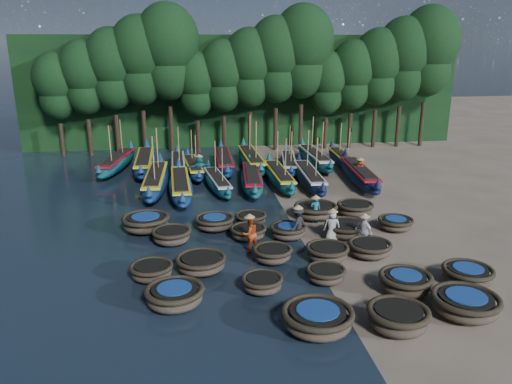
{
  "coord_description": "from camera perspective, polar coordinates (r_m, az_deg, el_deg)",
  "views": [
    {
      "loc": [
        -5.39,
        -23.66,
        9.46
      ],
      "look_at": [
        -1.71,
        2.97,
        1.3
      ],
      "focal_mm": 35.0,
      "sensor_mm": 36.0,
      "label": 1
    }
  ],
  "objects": [
    {
      "name": "tree_10",
      "position": [
        45.52,
        8.14,
        12.32
      ],
      "size": [
        3.68,
        3.68,
        8.68
      ],
      "color": "black",
      "rests_on": "ground"
    },
    {
      "name": "fisherman_2",
      "position": [
        23.22,
        -0.73,
        -4.68
      ],
      "size": [
        1.06,
        0.97,
        1.96
      ],
      "rotation": [
        0.0,
        0.0,
        3.59
      ],
      "color": "#B14017",
      "rests_on": "ground"
    },
    {
      "name": "coracle_5",
      "position": [
        19.02,
        -9.27,
        -11.59
      ],
      "size": [
        2.38,
        2.38,
        0.79
      ],
      "rotation": [
        0.0,
        0.0,
        -0.17
      ],
      "color": "brown",
      "rests_on": "ground"
    },
    {
      "name": "coracle_13",
      "position": [
        22.66,
        8.15,
        -6.83
      ],
      "size": [
        1.96,
        1.96,
        0.72
      ],
      "rotation": [
        0.0,
        0.0,
        0.02
      ],
      "color": "brown",
      "rests_on": "ground"
    },
    {
      "name": "fisherman_3",
      "position": [
        24.53,
        4.77,
        -3.56
      ],
      "size": [
        1.23,
        1.28,
        1.95
      ],
      "rotation": [
        0.0,
        0.0,
        4.0
      ],
      "color": "black",
      "rests_on": "ground"
    },
    {
      "name": "coracle_15",
      "position": [
        24.59,
        -9.61,
        -4.92
      ],
      "size": [
        2.02,
        2.02,
        0.74
      ],
      "rotation": [
        0.0,
        0.0,
        0.16
      ],
      "color": "brown",
      "rests_on": "ground"
    },
    {
      "name": "tree_9",
      "position": [
        44.82,
        5.35,
        15.81
      ],
      "size": [
        5.34,
        5.34,
        12.58
      ],
      "color": "black",
      "rests_on": "ground"
    },
    {
      "name": "tree_8",
      "position": [
        44.37,
        2.33,
        14.98
      ],
      "size": [
        4.92,
        4.92,
        11.6
      ],
      "color": "black",
      "rests_on": "ground"
    },
    {
      "name": "tree_11",
      "position": [
        46.15,
        11.0,
        13.09
      ],
      "size": [
        4.09,
        4.09,
        9.65
      ],
      "color": "black",
      "rests_on": "ground"
    },
    {
      "name": "foliage_wall",
      "position": [
        47.67,
        -1.37,
        11.51
      ],
      "size": [
        40.0,
        3.0,
        10.0
      ],
      "primitive_type": "cube",
      "color": "black",
      "rests_on": "ground"
    },
    {
      "name": "coracle_3",
      "position": [
        18.04,
        15.92,
        -13.66
      ],
      "size": [
        2.37,
        2.37,
        0.85
      ],
      "rotation": [
        0.0,
        0.0,
        -0.24
      ],
      "color": "brown",
      "rests_on": "ground"
    },
    {
      "name": "long_boat_5",
      "position": [
        33.53,
        -0.48,
        1.5
      ],
      "size": [
        2.13,
        8.38,
        1.48
      ],
      "rotation": [
        0.0,
        0.0,
        -0.08
      ],
      "color": "#10485B",
      "rests_on": "ground"
    },
    {
      "name": "coracle_19",
      "position": [
        27.01,
        15.66,
        -3.44
      ],
      "size": [
        2.06,
        2.06,
        0.64
      ],
      "rotation": [
        0.0,
        0.0,
        0.23
      ],
      "color": "brown",
      "rests_on": "ground"
    },
    {
      "name": "coracle_8",
      "position": [
        20.56,
        16.69,
        -9.83
      ],
      "size": [
        2.36,
        2.36,
        0.8
      ],
      "rotation": [
        0.0,
        0.0,
        -0.27
      ],
      "color": "brown",
      "rests_on": "ground"
    },
    {
      "name": "coracle_14",
      "position": [
        23.45,
        12.9,
        -6.29
      ],
      "size": [
        2.0,
        2.0,
        0.7
      ],
      "rotation": [
        0.0,
        0.0,
        -0.08
      ],
      "color": "brown",
      "rests_on": "ground"
    },
    {
      "name": "tree_4",
      "position": [
        43.69,
        -10.09,
        15.6
      ],
      "size": [
        5.34,
        5.34,
        12.58
      ],
      "color": "black",
      "rests_on": "ground"
    },
    {
      "name": "coracle_10",
      "position": [
        21.23,
        -11.84,
        -8.8
      ],
      "size": [
        2.13,
        2.13,
        0.68
      ],
      "rotation": [
        0.0,
        0.0,
        -0.34
      ],
      "color": "brown",
      "rests_on": "ground"
    },
    {
      "name": "coracle_18",
      "position": [
        25.46,
        10.26,
        -4.17
      ],
      "size": [
        2.66,
        2.66,
        0.76
      ],
      "rotation": [
        0.0,
        0.0,
        -0.38
      ],
      "color": "brown",
      "rests_on": "ground"
    },
    {
      "name": "tree_12",
      "position": [
        46.9,
        13.79,
        13.8
      ],
      "size": [
        4.51,
        4.51,
        10.63
      ],
      "color": "black",
      "rests_on": "ground"
    },
    {
      "name": "long_boat_12",
      "position": [
        37.12,
        -7.23,
        2.78
      ],
      "size": [
        2.04,
        7.39,
        3.15
      ],
      "rotation": [
        0.0,
        0.0,
        0.1
      ],
      "color": "navy",
      "rests_on": "ground"
    },
    {
      "name": "tree_7",
      "position": [
        44.05,
        -0.72,
        14.1
      ],
      "size": [
        4.51,
        4.51,
        10.63
      ],
      "color": "black",
      "rests_on": "ground"
    },
    {
      "name": "coracle_4",
      "position": [
        19.71,
        22.82,
        -11.7
      ],
      "size": [
        2.66,
        2.66,
        0.81
      ],
      "rotation": [
        0.0,
        0.0,
        0.19
      ],
      "color": "brown",
      "rests_on": "ground"
    },
    {
      "name": "long_boat_9",
      "position": [
        39.48,
        -15.61,
        3.27
      ],
      "size": [
        2.88,
        8.58,
        3.69
      ],
      "rotation": [
        0.0,
        0.0,
        -0.16
      ],
      "color": "#10485B",
      "rests_on": "ground"
    },
    {
      "name": "coracle_16",
      "position": [
        24.84,
        -0.87,
        -4.59
      ],
      "size": [
        1.82,
        1.82,
        0.64
      ],
      "rotation": [
        0.0,
        0.0,
        -0.06
      ],
      "color": "brown",
      "rests_on": "ground"
    },
    {
      "name": "coracle_6",
      "position": [
        19.85,
        0.72,
        -10.36
      ],
      "size": [
        1.74,
        1.74,
        0.65
      ],
      "rotation": [
        0.0,
        0.0,
        0.15
      ],
      "color": "brown",
      "rests_on": "ground"
    },
    {
      "name": "tree_2",
      "position": [
        44.12,
        -16.14,
        13.47
      ],
      "size": [
        4.51,
        4.51,
        10.63
      ],
      "color": "black",
      "rests_on": "ground"
    },
    {
      "name": "coracle_7",
      "position": [
        20.77,
        8.0,
        -9.26
      ],
      "size": [
        1.71,
        1.71,
        0.64
      ],
      "rotation": [
        0.0,
        0.0,
        0.15
      ],
      "color": "brown",
      "rests_on": "ground"
    },
    {
      "name": "long_boat_11",
      "position": [
        38.48,
        -8.88,
        3.22
      ],
      "size": [
        1.46,
        7.45,
        3.17
      ],
      "rotation": [
        0.0,
        0.0,
        0.02
      ],
      "color": "#10485B",
      "rests_on": "ground"
    },
    {
      "name": "coracle_21",
      "position": [
        26.12,
        -4.75,
        -3.44
      ],
      "size": [
        2.36,
        2.36,
        0.72
      ],
      "rotation": [
        0.0,
        0.0,
        0.26
      ],
      "color": "brown",
      "rests_on": "ground"
    },
    {
      "name": "fisherman_1",
      "position": [
        26.97,
        6.81,
        -1.81
      ],
      "size": [
        0.58,
        0.52,
        1.7
      ],
      "rotation": [
        0.0,
        0.0,
        3.02
      ],
      "color": "#1A656F",
      "rests_on": "ground"
    },
    {
      "name": "coracle_23",
      "position": [
        27.8,
        6.83,
        -2.11
      ],
      "size": [
        2.6,
        2.6,
        0.82
      ],
      "rotation": [
        0.0,
        0.0,
        -0.17
      ],
      "color": "brown",
      "rests_on": "ground"
    },
    {
      "name": "tree_0",
      "position": [
        45.06,
        -21.9,
        11.26
      ],
      "size": [
        3.68,
        3.68,
        8.68
      ],
      "color": "black",
      "rests_on": "ground"
    },
    {
      "name": "fisherman_6",
      "position": [
        35.45,
        11.8,
        2.53
      ],
      "size": [
        0.96,
        0.91,
        1.85
      ],
      "rotation": [
        0.0,
        0.0,
        5.61
      ],
      "color": "#B14017",
      "rests_on": "ground"
    },
    {
      "name": "long_boat_15",
      "position": [
        38.23,
        3.77,
        3.31
      ],
      "size": [
        2.42,
        7.48,
        3.21
      ],
      "rotation": [
        0.0,
        0.0,
        -0.15
      ],
      "color": "navy",
      "rests_on": "ground"
    },
    {
      "name": "coracle_11",
      "position": [
        21.56,
        -6.31,
        -8.06
      ],
      "size": [
        2.17,
        2.17,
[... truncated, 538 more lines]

